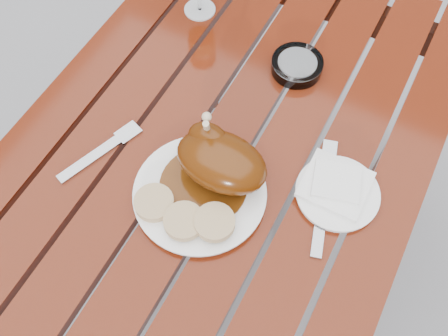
{
  "coord_description": "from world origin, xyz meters",
  "views": [
    {
      "loc": [
        0.26,
        -0.48,
        1.61
      ],
      "look_at": [
        0.04,
        -0.07,
        0.78
      ],
      "focal_mm": 40.0,
      "sensor_mm": 36.0,
      "label": 1
    }
  ],
  "objects_px": {
    "side_plate": "(337,193)",
    "ashtray": "(297,66)",
    "dinner_plate": "(200,194)",
    "table": "(224,214)"
  },
  "relations": [
    {
      "from": "table",
      "to": "ashtray",
      "type": "relative_size",
      "value": 10.6
    },
    {
      "from": "table",
      "to": "side_plate",
      "type": "bearing_deg",
      "value": -2.21
    },
    {
      "from": "dinner_plate",
      "to": "ashtray",
      "type": "bearing_deg",
      "value": 84.35
    },
    {
      "from": "table",
      "to": "side_plate",
      "type": "xyz_separation_m",
      "value": [
        0.25,
        -0.01,
        0.38
      ]
    },
    {
      "from": "ashtray",
      "to": "dinner_plate",
      "type": "bearing_deg",
      "value": -95.65
    },
    {
      "from": "table",
      "to": "dinner_plate",
      "type": "relative_size",
      "value": 4.74
    },
    {
      "from": "table",
      "to": "ashtray",
      "type": "xyz_separation_m",
      "value": [
        0.06,
        0.24,
        0.39
      ]
    },
    {
      "from": "side_plate",
      "to": "ashtray",
      "type": "relative_size",
      "value": 1.42
    },
    {
      "from": "side_plate",
      "to": "ashtray",
      "type": "bearing_deg",
      "value": 128.18
    },
    {
      "from": "ashtray",
      "to": "side_plate",
      "type": "bearing_deg",
      "value": -51.82
    }
  ]
}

